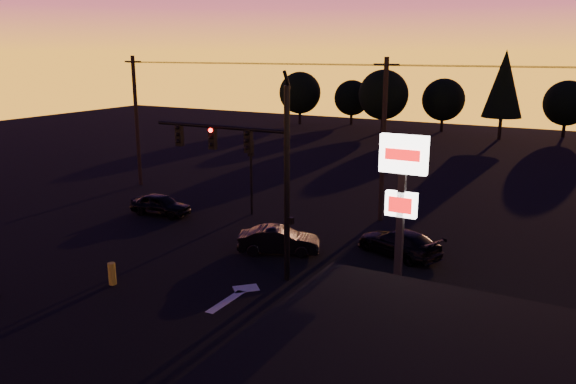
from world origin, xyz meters
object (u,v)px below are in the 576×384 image
(pylon_sign, at_px, (402,195))
(car_mid, at_px, (279,240))
(secondary_signal, at_px, (251,166))
(bollard, at_px, (112,274))
(car_right, at_px, (399,243))
(car_left, at_px, (161,205))
(traffic_signal_mast, at_px, (253,160))

(pylon_sign, relative_size, car_mid, 1.78)
(pylon_sign, bearing_deg, secondary_signal, 140.23)
(bollard, bearing_deg, car_right, 44.21)
(secondary_signal, xyz_separation_m, bollard, (0.48, -11.37, -2.40))
(secondary_signal, xyz_separation_m, car_mid, (4.62, -4.87, -2.23))
(secondary_signal, height_order, car_right, secondary_signal)
(car_mid, distance_m, car_right, 5.60)
(bollard, bearing_deg, secondary_signal, 92.43)
(secondary_signal, bearing_deg, pylon_sign, -39.77)
(car_left, distance_m, car_right, 14.25)
(pylon_sign, distance_m, car_left, 18.63)
(traffic_signal_mast, distance_m, car_right, 8.19)
(traffic_signal_mast, height_order, car_mid, traffic_signal_mast)
(bollard, bearing_deg, car_left, 120.16)
(secondary_signal, xyz_separation_m, car_right, (9.67, -2.43, -2.25))
(traffic_signal_mast, xyz_separation_m, car_right, (4.77, 5.06, -4.32))
(pylon_sign, bearing_deg, traffic_signal_mast, 160.64)
(car_left, bearing_deg, car_right, -93.55)
(car_mid, bearing_deg, traffic_signal_mast, 162.04)
(pylon_sign, bearing_deg, car_left, 156.14)
(traffic_signal_mast, bearing_deg, car_mid, 96.03)
(traffic_signal_mast, xyz_separation_m, car_left, (-9.48, 4.84, -4.32))
(pylon_sign, distance_m, car_mid, 9.95)
(traffic_signal_mast, height_order, bollard, traffic_signal_mast)
(traffic_signal_mast, bearing_deg, car_left, 152.96)
(car_mid, bearing_deg, car_left, 52.48)
(car_right, bearing_deg, traffic_signal_mast, -21.27)
(bollard, distance_m, car_left, 10.08)
(bollard, relative_size, car_left, 0.26)
(traffic_signal_mast, bearing_deg, secondary_signal, 123.19)
(car_left, bearing_deg, secondary_signal, -64.37)
(car_mid, bearing_deg, secondary_signal, 19.54)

